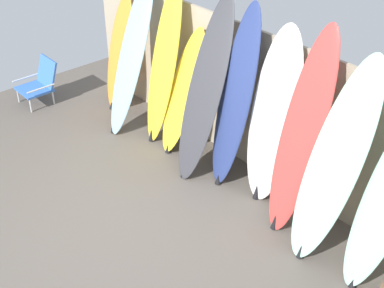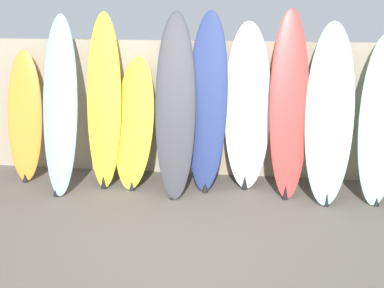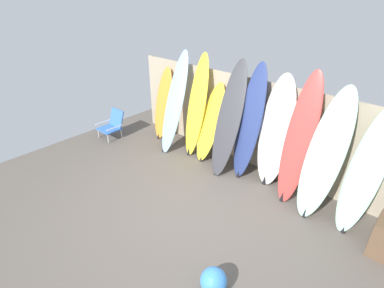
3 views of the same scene
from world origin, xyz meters
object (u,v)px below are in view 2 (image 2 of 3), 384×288
Objects in this scene: surfboard_charcoal_4 at (175,107)px; surfboard_yellow_3 at (134,124)px; surfboard_white_6 at (248,109)px; surfboard_seafoam_8 at (330,114)px; surfboard_navy_5 at (207,104)px; surfboard_red_7 at (289,106)px; surfboard_seafoam_9 at (380,121)px; surfboard_skyblue_1 at (60,105)px; surfboard_yellow_2 at (104,103)px; surfboard_orange_0 at (25,117)px.

surfboard_yellow_3 is at bearing 167.53° from surfboard_charcoal_4.
surfboard_seafoam_8 is at bearing -11.29° from surfboard_white_6.
surfboard_navy_5 is at bearing -168.68° from surfboard_white_6.
surfboard_navy_5 is at bearing 178.37° from surfboard_red_7.
surfboard_charcoal_4 reaches higher than surfboard_seafoam_9.
surfboard_skyblue_1 reaches higher than surfboard_yellow_3.
surfboard_charcoal_4 is at bearing -7.49° from surfboard_yellow_2.
surfboard_orange_0 is 0.82× the size of surfboard_white_6.
surfboard_navy_5 is at bearing -0.08° from surfboard_yellow_3.
surfboard_skyblue_1 is at bearing -179.14° from surfboard_seafoam_9.
surfboard_charcoal_4 reaches higher than surfboard_seafoam_8.
surfboard_white_6 is (1.79, 0.10, -0.05)m from surfboard_yellow_2.
surfboard_white_6 is at bearing 5.85° from surfboard_skyblue_1.
surfboard_skyblue_1 reaches higher than surfboard_seafoam_9.
surfboard_seafoam_9 is at bearing 0.96° from surfboard_charcoal_4.
surfboard_orange_0 is 0.76× the size of surfboard_red_7.
surfboard_yellow_3 is (0.37, 0.00, -0.27)m from surfboard_yellow_2.
surfboard_skyblue_1 is at bearing -171.12° from surfboard_yellow_3.
surfboard_skyblue_1 is 1.04× the size of surfboard_white_6.
surfboard_skyblue_1 is at bearing -179.30° from surfboard_charcoal_4.
surfboard_charcoal_4 is at bearing -165.91° from surfboard_white_6.
surfboard_charcoal_4 is 0.90m from surfboard_white_6.
surfboard_skyblue_1 is (0.58, -0.18, 0.22)m from surfboard_orange_0.
surfboard_navy_5 reaches higher than surfboard_seafoam_9.
surfboard_skyblue_1 is 0.97× the size of surfboard_red_7.
surfboard_yellow_2 is 1.33× the size of surfboard_yellow_3.
surfboard_skyblue_1 is 0.93m from surfboard_yellow_3.
surfboard_orange_0 is at bearing 178.40° from surfboard_yellow_3.
surfboard_red_7 is (1.36, 0.09, 0.02)m from surfboard_charcoal_4.
surfboard_seafoam_8 reaches higher than surfboard_orange_0.
surfboard_white_6 is 0.93× the size of surfboard_red_7.
surfboard_navy_5 is at bearing -0.05° from surfboard_yellow_2.
surfboard_charcoal_4 is at bearing -12.47° from surfboard_yellow_3.
surfboard_seafoam_8 is 1.07× the size of surfboard_seafoam_9.
surfboard_yellow_2 is at bearing 15.06° from surfboard_skyblue_1.
surfboard_charcoal_4 is at bearing 0.70° from surfboard_skyblue_1.
surfboard_yellow_2 is at bearing 178.61° from surfboard_seafoam_9.
surfboard_navy_5 is (0.93, -0.00, 0.29)m from surfboard_yellow_3.
surfboard_charcoal_4 reaches higher than surfboard_yellow_3.
surfboard_seafoam_9 is at bearing 1.16° from surfboard_seafoam_8.
surfboard_yellow_3 is (0.89, 0.14, -0.26)m from surfboard_skyblue_1.
surfboard_yellow_3 is at bearing 8.88° from surfboard_skyblue_1.
surfboard_yellow_3 is at bearing 179.12° from surfboard_red_7.
surfboard_seafoam_9 is at bearing -1.39° from surfboard_yellow_2.
surfboard_white_6 is 0.97m from surfboard_seafoam_8.
surfboard_yellow_2 is 1.12× the size of surfboard_seafoam_9.
surfboard_red_7 is 1.07× the size of surfboard_seafoam_8.
surfboard_yellow_3 is at bearing 177.76° from surfboard_seafoam_8.
surfboard_charcoal_4 reaches higher than surfboard_white_6.
surfboard_skyblue_1 is at bearing -174.15° from surfboard_white_6.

